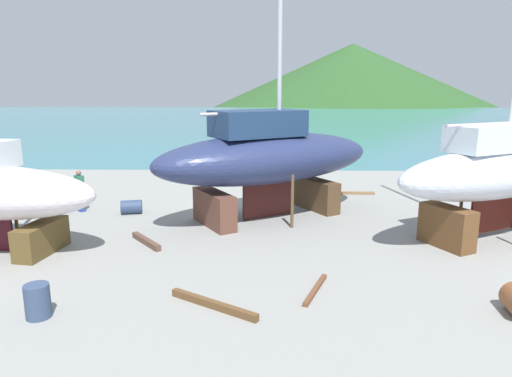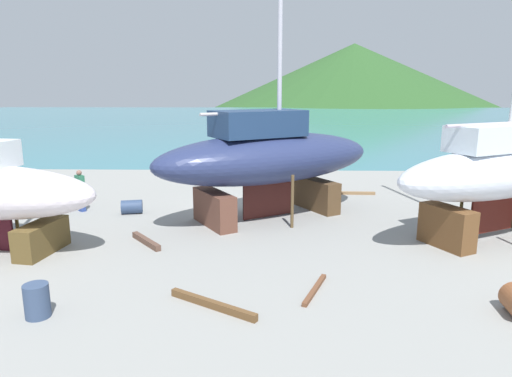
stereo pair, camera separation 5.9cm
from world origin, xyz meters
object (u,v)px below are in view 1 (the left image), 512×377
Objects in this scene: sailboat_mid_port at (267,157)px; barrel_tar_black at (38,301)px; barrel_rust_mid at (24,179)px; sailboat_small_center at (496,173)px; barrel_ochre at (131,207)px; worker at (80,190)px; barrel_rust_near at (10,184)px.

sailboat_mid_port reaches higher than barrel_tar_black.
barrel_rust_mid reaches higher than barrel_tar_black.
sailboat_small_center is at bearing 24.78° from barrel_tar_black.
sailboat_mid_port reaches higher than barrel_ochre.
barrel_rust_mid is at bearing 124.55° from sailboat_mid_port.
barrel_rust_mid is (-20.80, 8.29, -1.92)m from sailboat_small_center.
barrel_rust_mid is 16.28m from barrel_tar_black.
sailboat_mid_port is 8.10m from worker.
sailboat_small_center is 8.01× the size of worker.
worker is at bearing 141.67° from sailboat_small_center.
worker is (-15.71, 3.19, -1.39)m from sailboat_small_center.
barrel_rust_near is (-5.05, 3.66, -0.52)m from worker.
worker is at bearing 106.09° from barrel_tar_black.
barrel_rust_near reaches higher than barrel_ochre.
sailboat_mid_port is at bearing 58.25° from barrel_tar_black.
sailboat_small_center is 16.09m from worker.
barrel_rust_near is 0.95× the size of barrel_ochre.
sailboat_mid_port is 14.40m from barrel_rust_mid.
worker is (-7.93, 0.71, -1.53)m from sailboat_mid_port.
sailboat_small_center is at bearing -49.14° from sailboat_mid_port.
barrel_tar_black reaches higher than barrel_ochre.
barrel_rust_mid is 0.93× the size of barrel_ochre.
barrel_ochre is at bearing -28.56° from barrel_rust_near.
worker is 9.61m from barrel_tar_black.
barrel_tar_black is (7.75, -14.31, -0.00)m from barrel_rust_mid.
worker is at bearing 143.47° from sailboat_mid_port.
sailboat_mid_port is at bearing 127.11° from worker.
barrel_rust_mid is at bearing -92.81° from worker.
barrel_tar_black is at bearing -59.08° from barrel_rust_near.
barrel_rust_mid is 9.12m from barrel_ochre.
barrel_ochre is at bearing 124.14° from worker.
worker reaches higher than barrel_rust_mid.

